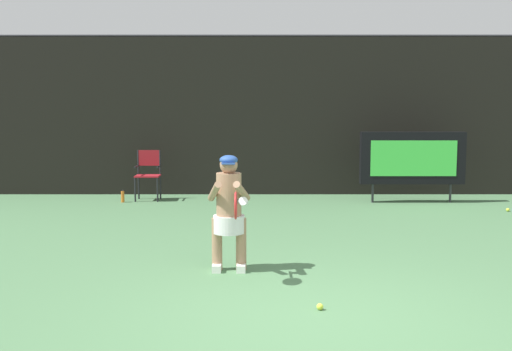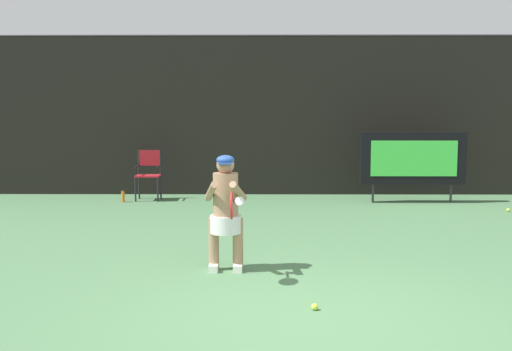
{
  "view_description": "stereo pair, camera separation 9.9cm",
  "coord_description": "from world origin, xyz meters",
  "px_view_note": "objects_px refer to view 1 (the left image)",
  "views": [
    {
      "loc": [
        -0.58,
        -5.66,
        2.02
      ],
      "look_at": [
        -0.55,
        3.01,
        1.05
      ],
      "focal_mm": 43.05,
      "sensor_mm": 36.0,
      "label": 1
    },
    {
      "loc": [
        -0.48,
        -5.66,
        2.02
      ],
      "look_at": [
        -0.55,
        3.01,
        1.05
      ],
      "focal_mm": 43.05,
      "sensor_mm": 36.0,
      "label": 2
    }
  ],
  "objects_px": {
    "tennis_racket": "(234,205)",
    "tennis_player": "(227,209)",
    "water_bottle": "(120,197)",
    "tennis_ball_spare": "(505,210)",
    "umpire_chair": "(146,172)",
    "scoreboard": "(410,158)",
    "tennis_ball_loose": "(318,307)"
  },
  "relations": [
    {
      "from": "scoreboard",
      "to": "tennis_player",
      "type": "relative_size",
      "value": 1.53
    },
    {
      "from": "tennis_racket",
      "to": "water_bottle",
      "type": "bearing_deg",
      "value": 117.64
    },
    {
      "from": "scoreboard",
      "to": "tennis_player",
      "type": "bearing_deg",
      "value": -123.82
    },
    {
      "from": "tennis_ball_loose",
      "to": "tennis_racket",
      "type": "bearing_deg",
      "value": 134.49
    },
    {
      "from": "tennis_ball_loose",
      "to": "tennis_player",
      "type": "bearing_deg",
      "value": 122.78
    },
    {
      "from": "umpire_chair",
      "to": "tennis_player",
      "type": "height_order",
      "value": "tennis_player"
    },
    {
      "from": "tennis_player",
      "to": "tennis_ball_spare",
      "type": "distance_m",
      "value": 6.8
    },
    {
      "from": "water_bottle",
      "to": "tennis_ball_loose",
      "type": "height_order",
      "value": "water_bottle"
    },
    {
      "from": "water_bottle",
      "to": "tennis_player",
      "type": "xyz_separation_m",
      "value": [
        2.5,
        -5.45,
        0.65
      ]
    },
    {
      "from": "umpire_chair",
      "to": "tennis_racket",
      "type": "bearing_deg",
      "value": -71.74
    },
    {
      "from": "umpire_chair",
      "to": "tennis_ball_spare",
      "type": "relative_size",
      "value": 15.88
    },
    {
      "from": "water_bottle",
      "to": "tennis_player",
      "type": "bearing_deg",
      "value": -65.33
    },
    {
      "from": "scoreboard",
      "to": "tennis_ball_spare",
      "type": "relative_size",
      "value": 32.35
    },
    {
      "from": "umpire_chair",
      "to": "tennis_racket",
      "type": "relative_size",
      "value": 1.79
    },
    {
      "from": "tennis_ball_spare",
      "to": "umpire_chair",
      "type": "bearing_deg",
      "value": 168.32
    },
    {
      "from": "tennis_ball_loose",
      "to": "tennis_ball_spare",
      "type": "bearing_deg",
      "value": 53.77
    },
    {
      "from": "umpire_chair",
      "to": "tennis_player",
      "type": "bearing_deg",
      "value": -70.84
    },
    {
      "from": "scoreboard",
      "to": "umpire_chair",
      "type": "distance_m",
      "value": 5.67
    },
    {
      "from": "scoreboard",
      "to": "tennis_ball_loose",
      "type": "relative_size",
      "value": 32.35
    },
    {
      "from": "umpire_chair",
      "to": "tennis_player",
      "type": "relative_size",
      "value": 0.75
    },
    {
      "from": "umpire_chair",
      "to": "tennis_ball_spare",
      "type": "height_order",
      "value": "umpire_chair"
    },
    {
      "from": "tennis_racket",
      "to": "tennis_ball_loose",
      "type": "distance_m",
      "value": 1.52
    },
    {
      "from": "water_bottle",
      "to": "umpire_chair",
      "type": "bearing_deg",
      "value": 34.44
    },
    {
      "from": "tennis_racket",
      "to": "tennis_player",
      "type": "bearing_deg",
      "value": 103.92
    },
    {
      "from": "tennis_ball_spare",
      "to": "tennis_ball_loose",
      "type": "bearing_deg",
      "value": -126.23
    },
    {
      "from": "tennis_player",
      "to": "tennis_ball_loose",
      "type": "height_order",
      "value": "tennis_player"
    },
    {
      "from": "umpire_chair",
      "to": "tennis_racket",
      "type": "xyz_separation_m",
      "value": [
        2.12,
        -6.42,
        0.3
      ]
    },
    {
      "from": "scoreboard",
      "to": "tennis_ball_spare",
      "type": "distance_m",
      "value": 2.16
    },
    {
      "from": "scoreboard",
      "to": "tennis_ball_loose",
      "type": "xyz_separation_m",
      "value": [
        -2.66,
        -6.94,
        -0.91
      ]
    },
    {
      "from": "scoreboard",
      "to": "tennis_ball_spare",
      "type": "xyz_separation_m",
      "value": [
        1.59,
        -1.14,
        -0.91
      ]
    },
    {
      "from": "water_bottle",
      "to": "tennis_racket",
      "type": "relative_size",
      "value": 0.44
    },
    {
      "from": "water_bottle",
      "to": "tennis_ball_spare",
      "type": "height_order",
      "value": "water_bottle"
    }
  ]
}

